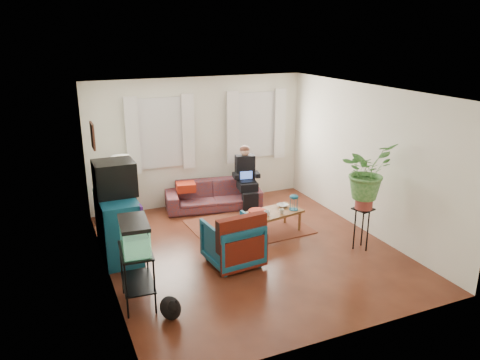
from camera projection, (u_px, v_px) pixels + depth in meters
name	position (u px, v px, depth m)	size (l,w,h in m)	color
floor	(250.00, 250.00, 7.72)	(4.50, 5.00, 0.01)	#4F2B14
ceiling	(251.00, 91.00, 6.93)	(4.50, 5.00, 0.01)	white
wall_back	(199.00, 142.00, 9.51)	(4.50, 0.01, 2.60)	silver
wall_front	(345.00, 237.00, 5.14)	(4.50, 0.01, 2.60)	silver
wall_left	(103.00, 194.00, 6.47)	(0.01, 5.00, 2.60)	silver
wall_right	(367.00, 160.00, 8.18)	(0.01, 5.00, 2.60)	silver
window_left	(160.00, 133.00, 9.11)	(1.08, 0.04, 1.38)	white
window_right	(255.00, 125.00, 9.89)	(1.08, 0.04, 1.38)	white
curtains_left	(161.00, 134.00, 9.04)	(1.36, 0.06, 1.50)	white
curtains_right	(257.00, 126.00, 9.82)	(1.36, 0.06, 1.50)	white
picture_frame	(93.00, 136.00, 7.03)	(0.04, 0.32, 0.40)	#3D2616
area_rug	(248.00, 227.00, 8.63)	(2.00, 1.60, 0.01)	maroon
sofa	(213.00, 191.00, 9.45)	(1.90, 0.75, 0.74)	brown
seated_person	(246.00, 179.00, 9.54)	(0.48, 0.58, 1.13)	black
side_table	(125.00, 204.00, 8.81)	(0.46, 0.46, 0.67)	#3E2817
table_lamp	(122.00, 173.00, 8.62)	(0.34, 0.34, 0.61)	white
dresser	(118.00, 227.00, 7.39)	(0.56, 1.12, 1.01)	#11616B
crt_tv	(114.00, 178.00, 7.26)	(0.62, 0.56, 0.54)	black
aquarium_stand	(138.00, 277.00, 6.11)	(0.39, 0.70, 0.78)	black
aquarium	(134.00, 235.00, 5.93)	(0.35, 0.64, 0.41)	#7FD899
black_cat	(170.00, 306.00, 5.86)	(0.26, 0.40, 0.34)	black
armchair	(233.00, 240.00, 7.17)	(0.77, 0.72, 0.79)	navy
serape_throw	(242.00, 238.00, 6.87)	(0.79, 0.18, 0.65)	#9E0A0A
coffee_table	(274.00, 222.00, 8.33)	(0.99, 0.54, 0.41)	brown
cup_a	(267.00, 213.00, 8.07)	(0.11, 0.11, 0.09)	white
cup_b	(282.00, 211.00, 8.15)	(0.09, 0.09, 0.08)	beige
bowl	(283.00, 205.00, 8.48)	(0.19, 0.19, 0.05)	white
snack_tray	(257.00, 211.00, 8.23)	(0.31, 0.31, 0.04)	#B21414
birdcage	(294.00, 202.00, 8.30)	(0.16, 0.16, 0.29)	#115B6B
plant_stand	(362.00, 229.00, 7.67)	(0.30, 0.30, 0.71)	black
potted_plant	(366.00, 179.00, 7.41)	(0.82, 0.70, 0.91)	#599947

